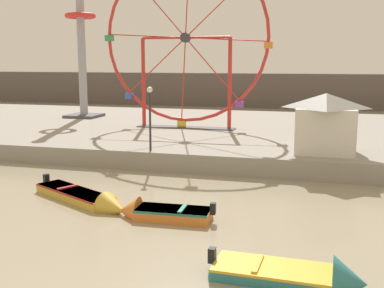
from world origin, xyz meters
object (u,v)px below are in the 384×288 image
Objects in this scene: ferris_wheel_red_frame at (185,41)px; drop_tower_steel_tower at (81,43)px; motorboat_mustard_yellow at (88,199)px; motorboat_orange_hull at (157,212)px; motorboat_teal_painted at (305,276)px; carnival_booth_white_ticket at (325,122)px; promenade_lamp_near at (150,109)px.

drop_tower_steel_tower reaches higher than ferris_wheel_red_frame.
ferris_wheel_red_frame is at bearing 119.54° from motorboat_mustard_yellow.
motorboat_teal_painted reaches higher than motorboat_orange_hull.
motorboat_mustard_yellow is at bearing -18.90° from motorboat_orange_hull.
motorboat_teal_painted is 14.34m from carnival_booth_white_ticket.
motorboat_mustard_yellow is 1.58× the size of promenade_lamp_near.
drop_tower_steel_tower is 3.85× the size of promenade_lamp_near.
drop_tower_steel_tower is (-11.14, 20.70, 7.30)m from motorboat_mustard_yellow.
motorboat_mustard_yellow is at bearing 153.23° from motorboat_teal_painted.
promenade_lamp_near is at bearing -70.74° from motorboat_orange_hull.
motorboat_teal_painted is 1.23× the size of promenade_lamp_near.
motorboat_teal_painted is 33.63m from drop_tower_steel_tower.
drop_tower_steel_tower is (-14.60, 21.71, 7.28)m from motorboat_orange_hull.
drop_tower_steel_tower reaches higher than promenade_lamp_near.
promenade_lamp_near is (11.37, -13.69, -4.12)m from drop_tower_steel_tower.
motorboat_mustard_yellow is 0.44× the size of ferris_wheel_red_frame.
motorboat_orange_hull is 12.02m from carnival_booth_white_ticket.
ferris_wheel_red_frame is 10.17m from promenade_lamp_near.
carnival_booth_white_ticket reaches higher than motorboat_orange_hull.
motorboat_teal_painted reaches higher than motorboat_mustard_yellow.
drop_tower_steel_tower is at bearing 149.70° from carnival_booth_white_ticket.
motorboat_teal_painted is (9.18, -5.07, -0.03)m from motorboat_mustard_yellow.
motorboat_mustard_yellow is at bearing -91.86° from promenade_lamp_near.
promenade_lamp_near is at bearing 128.68° from motorboat_teal_painted.
promenade_lamp_near reaches higher than motorboat_mustard_yellow.
motorboat_orange_hull is 1.09× the size of promenade_lamp_near.
motorboat_orange_hull is 7.02m from motorboat_teal_painted.
ferris_wheel_red_frame is 3.67× the size of carnival_booth_white_ticket.
carnival_booth_white_ticket reaches higher than motorboat_teal_painted.
motorboat_teal_painted is (5.73, -4.07, -0.05)m from motorboat_orange_hull.
motorboat_teal_painted is at bearing -51.75° from drop_tower_steel_tower.
motorboat_teal_painted is 1.26× the size of carnival_booth_white_ticket.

